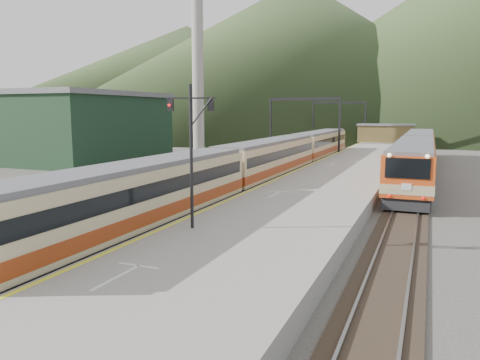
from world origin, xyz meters
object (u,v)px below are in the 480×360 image
at_px(main_train, 270,161).
at_px(signal_mast, 191,141).
at_px(worker, 31,239).
at_px(second_train, 417,152).

relative_size(main_train, signal_mast, 9.25).
xyz_separation_m(signal_mast, worker, (-5.93, -3.43, -4.11)).
distance_m(main_train, signal_mast, 20.43).
bearing_deg(worker, main_train, -58.04).
xyz_separation_m(main_train, second_train, (11.50, 11.97, 0.15)).
distance_m(main_train, worker, 23.63).
bearing_deg(second_train, main_train, -133.86).
relative_size(main_train, second_train, 1.39).
distance_m(second_train, signal_mast, 33.17).
xyz_separation_m(main_train, signal_mast, (3.04, -19.99, 2.91)).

